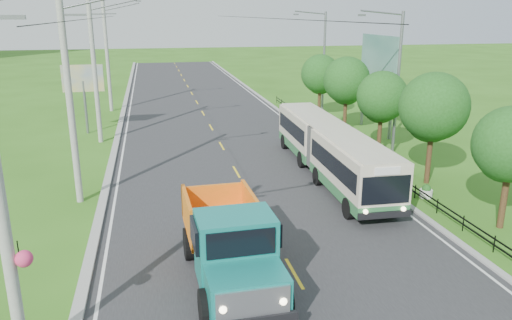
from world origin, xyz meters
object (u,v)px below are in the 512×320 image
object	(u,v)px
tree_third	(433,110)
streetlight_far	(322,59)
planter_near	(426,192)
tree_fifth	(347,83)
planter_far	(321,124)
pole_nearest	(0,186)
billboard_right	(379,62)
pole_near	(70,98)
tree_second	(510,148)
dump_truck	(230,239)
streetlight_mid	(396,78)
tree_fourth	(382,99)
tree_back	(320,76)
bus	(330,147)
pole_mid	(95,70)
planter_mid	(361,150)
pole_far	(108,56)
billboard_left	(83,83)

from	to	relation	value
tree_third	streetlight_far	xyz separation A→B (m)	(0.79, 19.86, 0.92)
streetlight_far	planter_near	distance (m)	22.57
tree_fifth	planter_far	distance (m)	4.21
pole_nearest	streetlight_far	size ratio (longest dim) A/B	1.10
tree_third	billboard_right	bearing A→B (deg)	78.36
pole_nearest	pole_near	distance (m)	12.00
tree_second	dump_truck	distance (m)	12.50
pole_nearest	dump_truck	bearing A→B (deg)	26.15
tree_third	tree_fifth	world-z (taller)	tree_third
streetlight_mid	streetlight_far	distance (m)	14.00
planter_near	billboard_right	world-z (taller)	billboard_right
tree_fourth	planter_far	xyz separation A→B (m)	(-1.26, 7.86, -3.30)
tree_back	planter_near	bearing A→B (deg)	-93.57
bus	dump_truck	xyz separation A→B (m)	(-7.29, -10.31, -0.09)
tree_fifth	bus	bearing A→B (deg)	-116.14
tree_second	tree_back	world-z (taller)	tree_back
bus	pole_mid	bearing A→B (deg)	142.46
planter_mid	planter_far	size ratio (longest dim) A/B	1.00
pole_nearest	dump_truck	xyz separation A→B (m)	(5.94, 2.92, -3.31)
tree_third	tree_back	xyz separation A→B (m)	(-0.00, 18.00, -0.33)
dump_truck	bus	bearing A→B (deg)	53.04
pole_mid	tree_fifth	distance (m)	18.18
pole_far	billboard_left	size ratio (longest dim) A/B	1.92
pole_near	streetlight_far	size ratio (longest dim) A/B	1.10
pole_near	tree_third	xyz separation A→B (m)	(18.12, -0.86, -1.11)
planter_near	billboard_left	bearing A→B (deg)	135.16
pole_nearest	planter_mid	bearing A→B (deg)	45.27
streetlight_mid	planter_near	world-z (taller)	streetlight_mid
tree_second	streetlight_far	size ratio (longest dim) A/B	0.58
pole_mid	planter_mid	size ratio (longest dim) A/B	14.93
pole_nearest	tree_fourth	distance (m)	24.96
pole_near	tree_back	distance (m)	24.98
tree_fourth	streetlight_far	world-z (taller)	streetlight_far
tree_back	billboard_left	distance (m)	19.48
streetlight_far	planter_mid	size ratio (longest dim) A/B	13.54
pole_mid	pole_far	xyz separation A→B (m)	(0.00, 12.00, 0.00)
streetlight_mid	billboard_left	bearing A→B (deg)	153.60
tree_third	billboard_left	xyz separation A→B (m)	(-19.36, 15.86, -0.12)
tree_fourth	tree_fifth	bearing A→B (deg)	90.00
pole_nearest	bus	bearing A→B (deg)	45.00
pole_near	billboard_left	world-z (taller)	pole_near
tree_fourth	planter_far	bearing A→B (deg)	99.08
tree_third	planter_mid	distance (m)	7.04
planter_mid	planter_far	bearing A→B (deg)	90.00
pole_nearest	tree_third	bearing A→B (deg)	31.62
streetlight_mid	bus	bearing A→B (deg)	-146.29
tree_third	planter_near	distance (m)	4.46
pole_far	planter_mid	distance (m)	25.85
planter_mid	dump_truck	size ratio (longest dim) A/B	0.10
tree_fourth	tree_second	bearing A→B (deg)	-90.00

